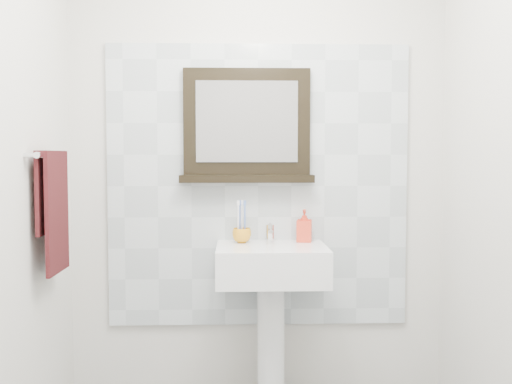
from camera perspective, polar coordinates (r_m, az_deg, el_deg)
back_wall at (r=3.21m, az=0.19°, el=2.38°), size 2.00×0.01×2.50m
front_wall at (r=1.01m, az=4.61°, el=-0.05°), size 2.00×0.01×2.50m
splashback at (r=3.20m, az=0.20°, el=0.59°), size 1.60×0.02×1.50m
pedestal_sink at (r=3.05m, az=1.48°, el=-8.54°), size 0.55×0.44×0.96m
toothbrush_cup at (r=3.11m, az=-1.37°, el=-4.15°), size 0.11×0.11×0.08m
toothbrushes at (r=3.10m, az=-1.42°, el=-2.59°), size 0.05×0.04×0.21m
soap_dispenser at (r=3.15m, az=4.62°, el=-3.21°), size 0.09×0.09×0.17m
framed_mirror at (r=3.17m, az=-0.88°, el=6.08°), size 0.70×0.11×0.60m
towel_bar at (r=2.84m, az=-18.98°, el=3.34°), size 0.07×0.40×0.03m
hand_towel at (r=2.84m, az=-18.76°, el=-0.90°), size 0.06×0.30×0.55m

